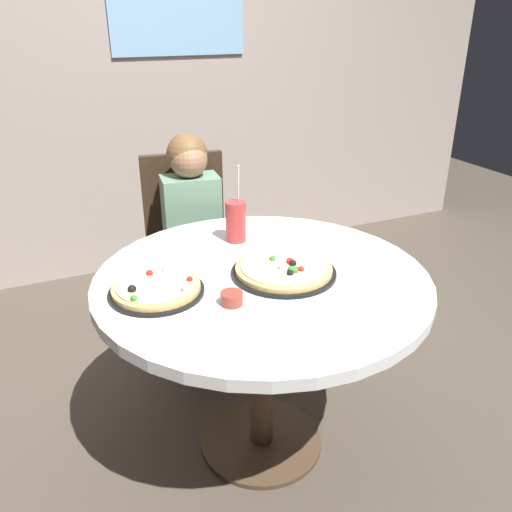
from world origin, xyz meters
name	(u,v)px	position (x,y,z in m)	size (l,w,h in m)	color
ground_plane	(261,441)	(0.00, 0.00, 0.00)	(8.00, 8.00, 0.00)	#4C4238
wall_with_window	(126,34)	(0.00, 1.89, 1.45)	(5.20, 0.14, 2.90)	#A8998E
dining_table	(262,302)	(0.00, 0.00, 0.64)	(1.15, 1.15, 0.75)	white
chair_wooden	(189,241)	(0.01, 0.89, 0.53)	(0.45, 0.45, 0.95)	#382619
diner_child	(197,264)	(-0.01, 0.71, 0.48)	(0.30, 0.42, 1.08)	#3F4766
pizza_veggie	(156,289)	(-0.36, 0.02, 0.77)	(0.31, 0.31, 0.05)	black
pizza_cheese	(284,270)	(0.07, -0.03, 0.77)	(0.36, 0.36, 0.05)	black
soda_cup	(236,221)	(0.03, 0.31, 0.83)	(0.08, 0.08, 0.31)	#B73333
sauce_bowl	(232,298)	(-0.17, -0.14, 0.77)	(0.07, 0.07, 0.04)	brown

